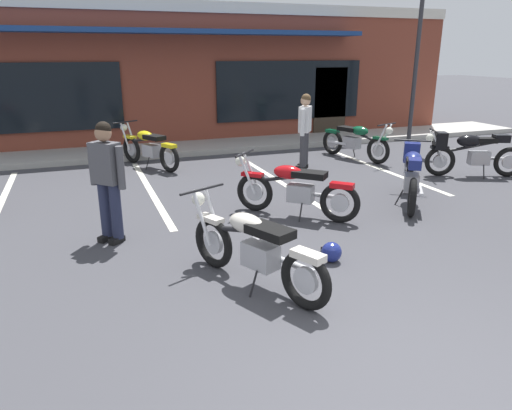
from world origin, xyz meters
name	(u,v)px	position (x,y,z in m)	size (l,w,h in m)	color
ground_plane	(281,244)	(0.00, 3.38, 0.00)	(80.00, 80.00, 0.00)	#3D3D42
sidewalk_kerb	(178,148)	(0.00, 10.35, 0.07)	(22.00, 1.80, 0.14)	#A8A59E
brick_storefront_building	(152,72)	(0.00, 14.10, 1.93)	(17.97, 7.08, 3.85)	brown
painted_stall_lines	(214,183)	(0.00, 6.75, 0.00)	(7.89, 4.80, 0.01)	silver
motorcycle_foreground_classic	(254,247)	(-0.77, 2.36, 0.46)	(1.17, 1.97, 0.98)	black
motorcycle_black_cruiser	(355,141)	(3.90, 7.77, 0.46)	(1.00, 2.04, 0.98)	black
motorcycle_silver_naked	(149,147)	(-1.00, 8.67, 0.46)	(1.23, 1.93, 0.98)	black
motorcycle_blue_standard	(470,152)	(5.25, 5.44, 0.53)	(1.99, 1.13, 0.98)	black
motorcycle_green_cafe_racer	(295,189)	(0.67, 4.37, 0.46)	(1.66, 1.64, 0.98)	black
motorcycle_orange_scrambler	(412,173)	(2.92, 4.37, 0.53)	(1.46, 1.81, 0.98)	black
person_in_black_shirt	(107,175)	(-2.17, 4.30, 0.95)	(0.48, 0.51, 1.68)	black
person_by_back_row	(305,127)	(2.27, 7.30, 0.95)	(0.45, 0.53, 1.68)	black
helmet_on_pavement	(331,252)	(0.36, 2.61, 0.13)	(0.26, 0.26, 0.26)	navy
parking_lot_lamp_post	(422,26)	(6.67, 9.14, 3.22)	(0.24, 0.76, 4.98)	#2D2D33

